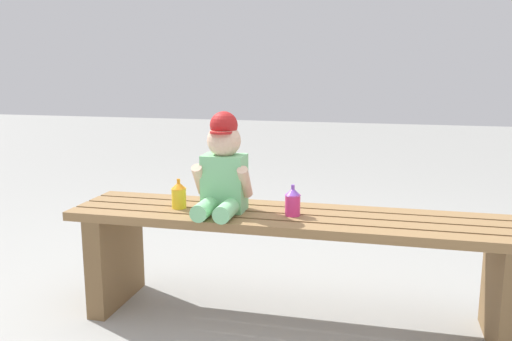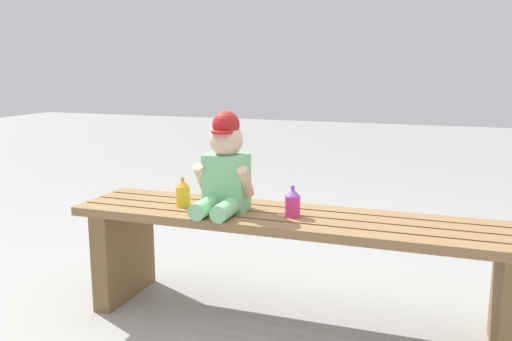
% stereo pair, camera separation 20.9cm
% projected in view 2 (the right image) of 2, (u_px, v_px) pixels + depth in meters
% --- Properties ---
extents(ground_plane, '(16.00, 16.00, 0.00)m').
position_uv_depth(ground_plane, '(292.00, 322.00, 2.22)').
color(ground_plane, '#999993').
extents(park_bench, '(1.82, 0.39, 0.46)m').
position_uv_depth(park_bench, '(293.00, 249.00, 2.16)').
color(park_bench, olive).
rests_on(park_bench, ground_plane).
extents(child_figure, '(0.23, 0.27, 0.40)m').
position_uv_depth(child_figure, '(225.00, 168.00, 2.16)').
color(child_figure, '#7FCC8C').
rests_on(child_figure, park_bench).
extents(sippy_cup_left, '(0.06, 0.06, 0.12)m').
position_uv_depth(sippy_cup_left, '(183.00, 193.00, 2.26)').
color(sippy_cup_left, yellow).
rests_on(sippy_cup_left, park_bench).
extents(sippy_cup_right, '(0.06, 0.06, 0.12)m').
position_uv_depth(sippy_cup_right, '(292.00, 202.00, 2.10)').
color(sippy_cup_right, '#E5337F').
rests_on(sippy_cup_right, park_bench).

